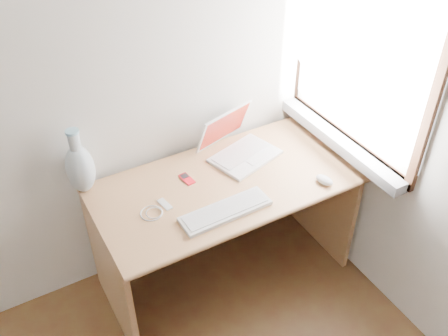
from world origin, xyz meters
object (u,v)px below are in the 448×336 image
desk (217,202)px  external_keyboard (226,211)px  laptop (241,145)px  vase (80,167)px

desk → external_keyboard: 0.37m
external_keyboard → laptop: bearing=48.9°
laptop → vase: 0.85m
laptop → vase: (-0.84, 0.12, 0.09)m
laptop → vase: vase is taller
laptop → external_keyboard: 0.48m
desk → laptop: (0.20, 0.09, 0.26)m
desk → laptop: size_ratio=3.32×
desk → external_keyboard: external_keyboard is taller
external_keyboard → vase: (-0.53, 0.49, 0.13)m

